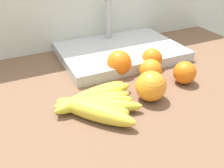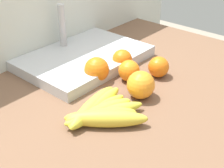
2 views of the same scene
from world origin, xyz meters
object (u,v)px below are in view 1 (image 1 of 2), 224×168
object	(u,v)px
orange_back_right	(185,73)
banana_bunch	(94,103)
orange_front	(151,86)
sink_basin	(120,51)
orange_back_left	(119,63)
orange_far_right	(151,70)
orange_center	(152,58)

from	to	relation	value
orange_back_right	banana_bunch	bearing A→B (deg)	-177.28
orange_front	orange_back_right	bearing A→B (deg)	12.62
orange_front	sink_basin	xyz separation A→B (m)	(0.05, 0.27, -0.02)
banana_bunch	sink_basin	xyz separation A→B (m)	(0.20, 0.26, -0.00)
orange_front	sink_basin	distance (m)	0.28
orange_back_right	orange_back_left	distance (m)	0.19
orange_front	orange_back_right	distance (m)	0.14
orange_front	orange_back_right	world-z (taller)	orange_front
orange_back_right	orange_back_left	world-z (taller)	orange_back_left
banana_bunch	orange_back_right	distance (m)	0.28
banana_bunch	sink_basin	distance (m)	0.32
banana_bunch	orange_far_right	world-z (taller)	orange_far_right
orange_far_right	orange_back_left	world-z (taller)	orange_back_left
orange_front	orange_center	xyz separation A→B (m)	(0.10, 0.15, -0.01)
orange_back_right	sink_basin	bearing A→B (deg)	108.51
orange_back_left	sink_basin	size ratio (longest dim) A/B	0.18
orange_back_left	orange_front	bearing A→B (deg)	-85.80
banana_bunch	orange_far_right	distance (m)	0.21
orange_back_left	orange_center	bearing A→B (deg)	-3.17
banana_bunch	orange_back_left	bearing A→B (deg)	45.66
orange_back_right	orange_far_right	size ratio (longest dim) A/B	1.00
orange_center	sink_basin	world-z (taller)	sink_basin
orange_back_left	orange_center	distance (m)	0.11
orange_back_right	orange_center	bearing A→B (deg)	105.04
orange_front	orange_center	world-z (taller)	orange_front
banana_bunch	sink_basin	size ratio (longest dim) A/B	0.53
banana_bunch	orange_back_left	distance (m)	0.19
banana_bunch	orange_far_right	size ratio (longest dim) A/B	3.33
orange_back_left	orange_far_right	bearing A→B (deg)	-47.75
sink_basin	orange_front	bearing A→B (deg)	-100.74
orange_front	orange_far_right	world-z (taller)	orange_front
orange_back_right	orange_center	xyz separation A→B (m)	(-0.03, 0.12, 0.00)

